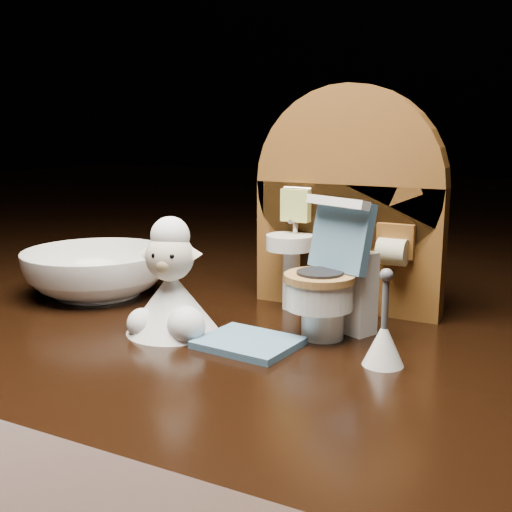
{
  "coord_description": "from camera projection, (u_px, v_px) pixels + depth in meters",
  "views": [
    {
      "loc": [
        0.15,
        -0.34,
        0.13
      ],
      "look_at": [
        -0.03,
        -0.0,
        0.05
      ],
      "focal_mm": 45.0,
      "sensor_mm": 36.0,
      "label": 1
    }
  ],
  "objects": [
    {
      "name": "ceramic_bowl",
      "position": [
        97.0,
        273.0,
        0.48
      ],
      "size": [
        0.14,
        0.14,
        0.03
      ],
      "primitive_type": "imported",
      "rotation": [
        0.0,
        0.0,
        0.39
      ],
      "color": "white",
      "rests_on": "ground"
    },
    {
      "name": "bath_mat",
      "position": [
        248.0,
        343.0,
        0.37
      ],
      "size": [
        0.06,
        0.05,
        0.0
      ],
      "primitive_type": "cube",
      "rotation": [
        0.0,
        0.0,
        -0.09
      ],
      "color": "teal",
      "rests_on": "ground"
    },
    {
      "name": "toilet_brush",
      "position": [
        384.0,
        340.0,
        0.34
      ],
      "size": [
        0.02,
        0.02,
        0.05
      ],
      "color": "white",
      "rests_on": "ground"
    },
    {
      "name": "plush_lamb",
      "position": [
        171.0,
        292.0,
        0.39
      ],
      "size": [
        0.06,
        0.06,
        0.07
      ],
      "rotation": [
        0.0,
        0.0,
        0.3
      ],
      "color": "white",
      "rests_on": "ground"
    },
    {
      "name": "backdrop_panel",
      "position": [
        346.0,
        214.0,
        0.43
      ],
      "size": [
        0.13,
        0.05,
        0.15
      ],
      "color": "brown",
      "rests_on": "ground"
    },
    {
      "name": "toy_toilet",
      "position": [
        333.0,
        286.0,
        0.38
      ],
      "size": [
        0.05,
        0.06,
        0.08
      ],
      "rotation": [
        0.0,
        0.0,
        -0.4
      ],
      "color": "white",
      "rests_on": "ground"
    }
  ]
}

